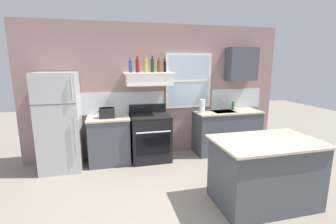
% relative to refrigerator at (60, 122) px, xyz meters
% --- Properties ---
extents(ground_plane, '(16.00, 16.00, 0.00)m').
position_rel_refrigerator_xyz_m(ground_plane, '(1.90, -1.84, -0.88)').
color(ground_plane, gray).
extents(back_wall, '(5.40, 0.11, 2.70)m').
position_rel_refrigerator_xyz_m(back_wall, '(1.93, 0.39, 0.47)').
color(back_wall, gray).
rests_on(back_wall, ground_plane).
extents(refrigerator, '(0.70, 0.72, 1.77)m').
position_rel_refrigerator_xyz_m(refrigerator, '(0.00, 0.00, 0.00)').
color(refrigerator, '#B7BABC').
rests_on(refrigerator, ground_plane).
extents(counter_left_of_stove, '(0.79, 0.63, 0.91)m').
position_rel_refrigerator_xyz_m(counter_left_of_stove, '(0.85, 0.06, -0.43)').
color(counter_left_of_stove, '#474C56').
rests_on(counter_left_of_stove, ground_plane).
extents(toaster, '(0.30, 0.20, 0.19)m').
position_rel_refrigerator_xyz_m(toaster, '(0.83, 0.01, 0.13)').
color(toaster, black).
rests_on(toaster, counter_left_of_stove).
extents(stove_range, '(0.76, 0.69, 1.09)m').
position_rel_refrigerator_xyz_m(stove_range, '(1.65, 0.02, -0.42)').
color(stove_range, black).
rests_on(stove_range, ground_plane).
extents(range_hood_shelf, '(0.96, 0.52, 0.24)m').
position_rel_refrigerator_xyz_m(range_hood_shelf, '(1.65, 0.12, 0.74)').
color(range_hood_shelf, white).
extents(bottle_blue_liqueur, '(0.07, 0.07, 0.27)m').
position_rel_refrigerator_xyz_m(bottle_blue_liqueur, '(1.30, 0.09, 0.98)').
color(bottle_blue_liqueur, '#1E478C').
rests_on(bottle_blue_liqueur, range_hood_shelf).
extents(bottle_red_label_wine, '(0.07, 0.07, 0.31)m').
position_rel_refrigerator_xyz_m(bottle_red_label_wine, '(1.44, 0.07, 0.99)').
color(bottle_red_label_wine, maroon).
rests_on(bottle_red_label_wine, range_hood_shelf).
extents(bottle_champagne_gold_foil, '(0.08, 0.08, 0.33)m').
position_rel_refrigerator_xyz_m(bottle_champagne_gold_foil, '(1.59, 0.08, 1.00)').
color(bottle_champagne_gold_foil, '#B29333').
rests_on(bottle_champagne_gold_foil, range_hood_shelf).
extents(bottle_dark_green_wine, '(0.07, 0.07, 0.32)m').
position_rel_refrigerator_xyz_m(bottle_dark_green_wine, '(1.72, 0.07, 0.99)').
color(bottle_dark_green_wine, '#143819').
rests_on(bottle_dark_green_wine, range_hood_shelf).
extents(bottle_amber_wine, '(0.07, 0.07, 0.28)m').
position_rel_refrigerator_xyz_m(bottle_amber_wine, '(1.86, 0.10, 0.98)').
color(bottle_amber_wine, brown).
rests_on(bottle_amber_wine, range_hood_shelf).
extents(bottle_balsamic_dark, '(0.06, 0.06, 0.26)m').
position_rel_refrigerator_xyz_m(bottle_balsamic_dark, '(1.99, 0.17, 0.97)').
color(bottle_balsamic_dark, black).
rests_on(bottle_balsamic_dark, range_hood_shelf).
extents(counter_right_with_sink, '(1.43, 0.63, 0.91)m').
position_rel_refrigerator_xyz_m(counter_right_with_sink, '(3.35, 0.06, -0.43)').
color(counter_right_with_sink, '#474C56').
rests_on(counter_right_with_sink, ground_plane).
extents(sink_faucet, '(0.03, 0.17, 0.28)m').
position_rel_refrigerator_xyz_m(sink_faucet, '(3.25, 0.16, 0.20)').
color(sink_faucet, silver).
rests_on(sink_faucet, counter_right_with_sink).
extents(paper_towel_roll, '(0.11, 0.11, 0.27)m').
position_rel_refrigerator_xyz_m(paper_towel_roll, '(2.76, 0.06, 0.16)').
color(paper_towel_roll, white).
rests_on(paper_towel_roll, counter_right_with_sink).
extents(dish_soap_bottle, '(0.06, 0.06, 0.18)m').
position_rel_refrigerator_xyz_m(dish_soap_bottle, '(3.53, 0.16, 0.12)').
color(dish_soap_bottle, '#268C3F').
rests_on(dish_soap_bottle, counter_right_with_sink).
extents(kitchen_island, '(1.40, 0.90, 0.91)m').
position_rel_refrigerator_xyz_m(kitchen_island, '(2.90, -1.90, -0.43)').
color(kitchen_island, '#474C56').
rests_on(kitchen_island, ground_plane).
extents(upper_cabinet_right, '(0.64, 0.32, 0.70)m').
position_rel_refrigerator_xyz_m(upper_cabinet_right, '(3.70, 0.20, 1.02)').
color(upper_cabinet_right, '#474C56').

